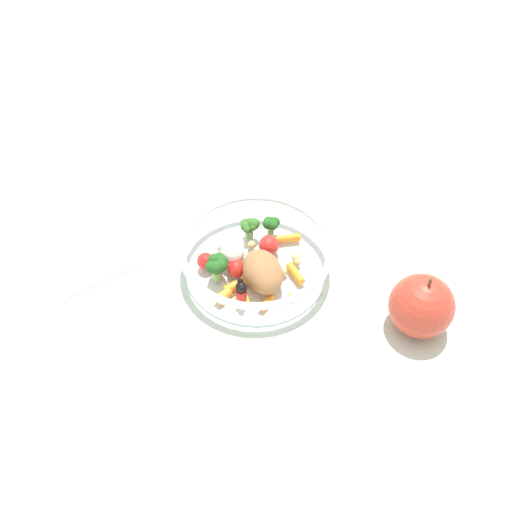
{
  "coord_description": "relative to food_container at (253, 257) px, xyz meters",
  "views": [
    {
      "loc": [
        -0.1,
        -0.5,
        0.59
      ],
      "look_at": [
        0.01,
        -0.01,
        0.03
      ],
      "focal_mm": 39.29,
      "sensor_mm": 36.0,
      "label": 1
    }
  ],
  "objects": [
    {
      "name": "loose_apple",
      "position": [
        0.18,
        -0.14,
        0.01
      ],
      "size": [
        0.08,
        0.08,
        0.09
      ],
      "color": "#BC3828",
      "rests_on": "ground_plane"
    },
    {
      "name": "ground_plane",
      "position": [
        -0.01,
        0.01,
        -0.03
      ],
      "size": [
        2.4,
        2.4,
        0.0
      ],
      "primitive_type": "plane",
      "color": "silver"
    },
    {
      "name": "folded_napkin",
      "position": [
        -0.22,
        0.07,
        -0.02
      ],
      "size": [
        0.13,
        0.13,
        0.01
      ],
      "primitive_type": "cube",
      "rotation": [
        0.0,
        0.0,
        0.34
      ],
      "color": "white",
      "rests_on": "ground_plane"
    },
    {
      "name": "food_container",
      "position": [
        0.0,
        0.0,
        0.0
      ],
      "size": [
        0.21,
        0.21,
        0.05
      ],
      "color": "white",
      "rests_on": "ground_plane"
    }
  ]
}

